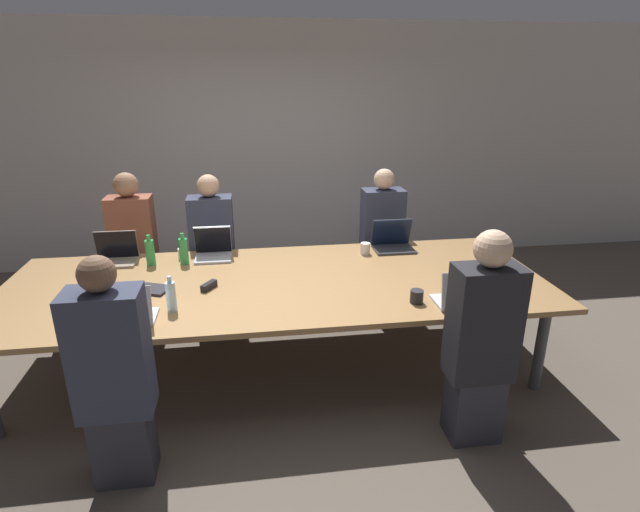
% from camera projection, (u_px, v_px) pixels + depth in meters
% --- Properties ---
extents(ground_plane, '(24.00, 24.00, 0.00)m').
position_uv_depth(ground_plane, '(280.00, 363.00, 4.07)').
color(ground_plane, brown).
extents(curtain_wall, '(12.00, 0.06, 2.80)m').
position_uv_depth(curtain_wall, '(262.00, 148.00, 5.89)').
color(curtain_wall, '#BCB7B2').
rests_on(curtain_wall, ground_plane).
extents(conference_table, '(4.11, 1.58, 0.73)m').
position_uv_depth(conference_table, '(277.00, 286.00, 3.84)').
color(conference_table, '#9E7547').
rests_on(conference_table, ground_plane).
extents(laptop_far_left, '(0.34, 0.25, 0.26)m').
position_uv_depth(laptop_far_left, '(116.00, 254.00, 4.19)').
color(laptop_far_left, gray).
rests_on(laptop_far_left, conference_table).
extents(person_far_left, '(0.40, 0.24, 1.40)m').
position_uv_depth(person_far_left, '(134.00, 249.00, 4.67)').
color(person_far_left, '#2D2D38').
rests_on(person_far_left, ground_plane).
extents(bottle_far_left, '(0.07, 0.07, 0.26)m').
position_uv_depth(bottle_far_left, '(150.00, 252.00, 4.11)').
color(bottle_far_left, green).
rests_on(bottle_far_left, conference_table).
extents(laptop_near_left, '(0.34, 0.26, 0.27)m').
position_uv_depth(laptop_near_left, '(127.00, 313.00, 3.15)').
color(laptop_near_left, silver).
rests_on(laptop_near_left, conference_table).
extents(person_near_left, '(0.40, 0.24, 1.37)m').
position_uv_depth(person_near_left, '(114.00, 378.00, 2.72)').
color(person_near_left, '#2D2D38').
rests_on(person_near_left, ground_plane).
extents(bottle_near_left, '(0.07, 0.07, 0.25)m').
position_uv_depth(bottle_near_left, '(171.00, 296.00, 3.31)').
color(bottle_near_left, '#ADD1E0').
rests_on(bottle_near_left, conference_table).
extents(laptop_near_right, '(0.31, 0.26, 0.27)m').
position_uv_depth(laptop_near_right, '(460.00, 296.00, 3.39)').
color(laptop_near_right, silver).
rests_on(laptop_near_right, conference_table).
extents(person_near_right, '(0.40, 0.24, 1.40)m').
position_uv_depth(person_near_right, '(481.00, 343.00, 3.04)').
color(person_near_right, '#2D2D38').
rests_on(person_near_right, ground_plane).
extents(cup_near_right, '(0.09, 0.09, 0.09)m').
position_uv_depth(cup_near_right, '(417.00, 296.00, 3.45)').
color(cup_near_right, '#232328').
rests_on(cup_near_right, conference_table).
extents(laptop_far_right, '(0.36, 0.27, 0.27)m').
position_uv_depth(laptop_far_right, '(392.00, 241.00, 4.50)').
color(laptop_far_right, '#333338').
rests_on(laptop_far_right, conference_table).
extents(person_far_right, '(0.40, 0.24, 1.38)m').
position_uv_depth(person_far_right, '(381.00, 240.00, 4.96)').
color(person_far_right, '#2D2D38').
rests_on(person_far_right, ground_plane).
extents(cup_far_right, '(0.08, 0.08, 0.10)m').
position_uv_depth(cup_far_right, '(365.00, 248.00, 4.38)').
color(cup_far_right, white).
rests_on(cup_far_right, conference_table).
extents(laptop_far_midleft, '(0.31, 0.27, 0.27)m').
position_uv_depth(laptop_far_midleft, '(213.00, 249.00, 4.29)').
color(laptop_far_midleft, '#B7B7BC').
rests_on(laptop_far_midleft, conference_table).
extents(person_far_midleft, '(0.40, 0.24, 1.38)m').
position_uv_depth(person_far_midleft, '(213.00, 250.00, 4.67)').
color(person_far_midleft, '#2D2D38').
rests_on(person_far_midleft, ground_plane).
extents(cup_far_midleft, '(0.08, 0.08, 0.09)m').
position_uv_depth(cup_far_midleft, '(183.00, 254.00, 4.26)').
color(cup_far_midleft, white).
rests_on(cup_far_midleft, conference_table).
extents(bottle_far_midleft, '(0.07, 0.07, 0.27)m').
position_uv_depth(bottle_far_midleft, '(184.00, 251.00, 4.13)').
color(bottle_far_midleft, green).
rests_on(bottle_far_midleft, conference_table).
extents(stapler, '(0.12, 0.15, 0.05)m').
position_uv_depth(stapler, '(209.00, 286.00, 3.67)').
color(stapler, black).
rests_on(stapler, conference_table).
extents(notebook, '(0.28, 0.25, 0.02)m').
position_uv_depth(notebook, '(153.00, 289.00, 3.65)').
color(notebook, '#232328').
rests_on(notebook, conference_table).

